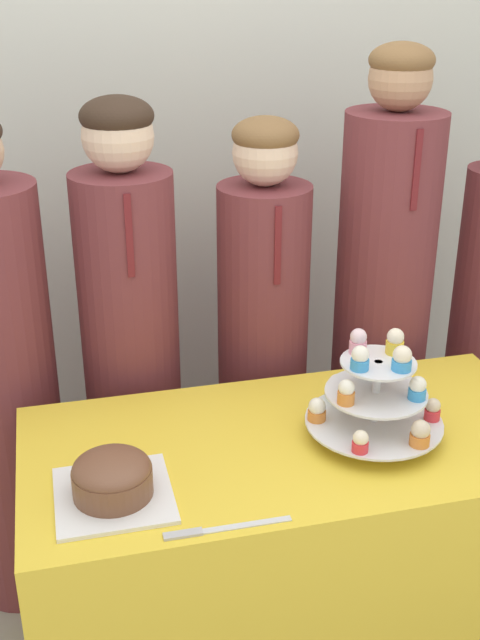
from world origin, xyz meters
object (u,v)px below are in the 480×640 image
round_cake (112,478)px  cake_knife (206,531)px  cupcake_stand (376,393)px  student_1 (132,365)px  student_3 (381,325)px  student_0 (3,390)px  student_2 (262,361)px

round_cake → cake_knife: bearing=-43.1°
cupcake_stand → student_1: size_ratio=0.22×
round_cake → student_3: 1.10m
cupcake_stand → student_0: student_0 is taller
student_2 → student_3: (0.38, 0.00, 0.08)m
cupcake_stand → student_0: size_ratio=0.23×
round_cake → student_3: (0.89, 0.64, -0.03)m
cake_knife → student_1: 0.81m
round_cake → student_2: size_ratio=0.18×
cake_knife → cupcake_stand: (0.47, 0.26, 0.12)m
student_3 → round_cake: bearing=-144.1°
round_cake → cake_knife: 0.24m
cupcake_stand → student_0: (-0.89, 0.55, -0.17)m
cake_knife → student_2: 0.88m
cake_knife → student_1: size_ratio=0.18×
cupcake_stand → student_2: bearing=103.1°
student_3 → student_2: bearing=-180.0°
student_3 → student_0: bearing=-180.0°
round_cake → cupcake_stand: size_ratio=0.75×
cake_knife → student_2: size_ratio=0.19×
student_2 → student_3: size_ratio=0.89×
student_0 → cake_knife: bearing=-62.2°
cupcake_stand → student_3: student_3 is taller
student_1 → student_2: size_ratio=1.05×
student_0 → cupcake_stand: bearing=-31.6°
round_cake → student_2: bearing=51.6°
cupcake_stand → student_0: 1.06m
cake_knife → cupcake_stand: bearing=29.2°
student_1 → student_3: size_ratio=0.93×
student_1 → student_0: bearing=180.0°
cake_knife → cupcake_stand: cupcake_stand is taller
cupcake_stand → student_1: (-0.52, 0.55, -0.14)m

